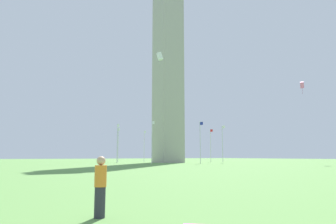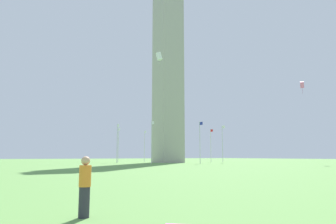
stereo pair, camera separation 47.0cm
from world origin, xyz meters
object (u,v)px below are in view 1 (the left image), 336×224
Objects in this scene: flagpole_se at (180,145)px; flagpole_nw at (152,140)px; flagpole_ne at (223,142)px; flagpole_s at (144,145)px; kite_pink_box at (302,85)px; flagpole_w at (117,142)px; obelisk_monument at (168,55)px; flagpole_n at (200,141)px; flagpole_sw at (118,143)px; kite_white_box at (160,56)px; person_orange_shirt at (100,187)px; flagpole_e at (211,144)px.

flagpole_nw is at bearing -45.00° from flagpole_se.
flagpole_ne is 1.00× the size of flagpole_s.
flagpole_w is at bearing -127.26° from kite_pink_box.
obelisk_monument reaches higher than flagpole_s.
flagpole_n is 1.00× the size of flagpole_sw.
kite_white_box is at bearing -71.45° from flagpole_n.
obelisk_monument is 74.27m from person_orange_shirt.
flagpole_sw is (-23.08, -9.56, 0.00)m from flagpole_n.
flagpole_se is 1.00× the size of flagpole_nw.
flagpole_ne is (9.62, 9.56, -22.85)m from obelisk_monument.
flagpole_e is 10.35m from flagpole_se.
flagpole_ne is 5.59× the size of person_orange_shirt.
flagpole_e reaches higher than person_orange_shirt.
flagpole_ne is at bearing 112.50° from flagpole_n.
flagpole_s is 1.00× the size of flagpole_nw.
obelisk_monument reaches higher than flagpole_nw.
flagpole_w is (-9.56, -23.08, 0.00)m from flagpole_ne.
flagpole_w is 5.59× the size of person_orange_shirt.
flagpole_ne is at bearing -0.00° from flagpole_se.
flagpole_nw reaches higher than person_orange_shirt.
flagpole_w is at bearing -89.77° from obelisk_monument.
flagpole_ne is 10.35m from flagpole_e.
obelisk_monument is 6.17× the size of flagpole_w.
kite_pink_box is at bearing 76.91° from kite_white_box.
obelisk_monument is 6.17× the size of flagpole_se.
kite_white_box reaches higher than flagpole_s.
person_orange_shirt is at bearing -34.22° from flagpole_se.
flagpole_se is 1.00× the size of flagpole_w.
kite_pink_box is (25.00, 5.83, 12.17)m from flagpole_e.
obelisk_monument reaches higher than flagpole_ne.
flagpole_se is 38.16m from kite_white_box.
kite_white_box is (17.65, 1.23, 15.44)m from flagpole_w.
kite_pink_box is (7.36, 31.65, -3.27)m from kite_white_box.
flagpole_ne is 19.12m from flagpole_nw.
person_orange_shirt is at bearing -59.12° from kite_pink_box.
flagpole_s is 10.35m from flagpole_sw.
person_orange_shirt is at bearing -43.39° from flagpole_ne.
flagpole_sw reaches higher than person_orange_shirt.
flagpole_nw is 56.21m from person_orange_shirt.
flagpole_e is at bearing 135.00° from flagpole_n.
flagpole_e is (0.05, 13.52, -22.85)m from obelisk_monument.
obelisk_monument reaches higher than person_orange_shirt.
flagpole_s is at bearing -112.50° from flagpole_se.
flagpole_e is 3.03× the size of kite_white_box.
flagpole_ne is 1.00× the size of flagpole_sw.
flagpole_ne and flagpole_e have the same top height.
kite_pink_box is (15.44, 28.91, 12.17)m from flagpole_nw.
flagpole_ne is (-3.96, 9.56, 0.00)m from flagpole_n.
flagpole_s is at bearing -157.50° from flagpole_ne.
flagpole_ne is 1.00× the size of flagpole_w.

